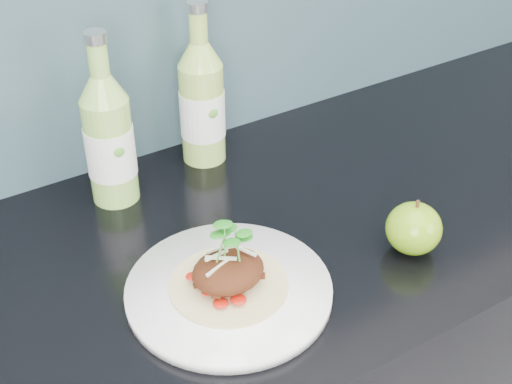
{
  "coord_description": "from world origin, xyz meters",
  "views": [
    {
      "loc": [
        -0.43,
        1.0,
        1.54
      ],
      "look_at": [
        -0.01,
        1.66,
        1.0
      ],
      "focal_mm": 50.0,
      "sensor_mm": 36.0,
      "label": 1
    }
  ],
  "objects_px": {
    "cider_bottle_right": "(202,103)",
    "green_apple": "(414,228)",
    "cider_bottle_left": "(109,140)",
    "dinner_plate": "(229,291)"
  },
  "relations": [
    {
      "from": "dinner_plate",
      "to": "green_apple",
      "type": "height_order",
      "value": "green_apple"
    },
    {
      "from": "green_apple",
      "to": "cider_bottle_left",
      "type": "distance_m",
      "value": 0.46
    },
    {
      "from": "green_apple",
      "to": "cider_bottle_left",
      "type": "bearing_deg",
      "value": 131.23
    },
    {
      "from": "cider_bottle_left",
      "to": "cider_bottle_right",
      "type": "relative_size",
      "value": 1.0
    },
    {
      "from": "cider_bottle_right",
      "to": "green_apple",
      "type": "bearing_deg",
      "value": -82.44
    },
    {
      "from": "green_apple",
      "to": "cider_bottle_right",
      "type": "relative_size",
      "value": 0.33
    },
    {
      "from": "green_apple",
      "to": "cider_bottle_right",
      "type": "height_order",
      "value": "cider_bottle_right"
    },
    {
      "from": "cider_bottle_left",
      "to": "cider_bottle_right",
      "type": "height_order",
      "value": "same"
    },
    {
      "from": "green_apple",
      "to": "cider_bottle_right",
      "type": "xyz_separation_m",
      "value": [
        -0.13,
        0.37,
        0.07
      ]
    },
    {
      "from": "dinner_plate",
      "to": "cider_bottle_left",
      "type": "bearing_deg",
      "value": 96.9
    }
  ]
}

